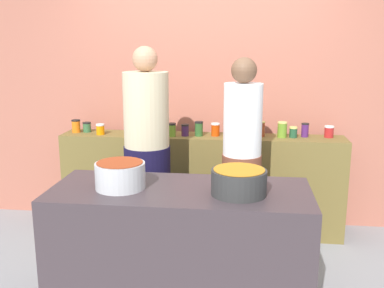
{
  "coord_description": "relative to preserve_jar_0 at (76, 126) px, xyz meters",
  "views": [
    {
      "loc": [
        0.41,
        -3.04,
        1.83
      ],
      "look_at": [
        0.0,
        0.35,
        1.05
      ],
      "focal_mm": 41.77,
      "sensor_mm": 36.0,
      "label": 1
    }
  ],
  "objects": [
    {
      "name": "preserve_jar_4",
      "position": [
        0.83,
        -0.04,
        -0.01
      ],
      "size": [
        0.08,
        0.08,
        0.11
      ],
      "color": "#A32413",
      "rests_on": "display_shelf"
    },
    {
      "name": "preserve_jar_5",
      "position": [
        0.96,
        -0.07,
        0.0
      ],
      "size": [
        0.09,
        0.09,
        0.13
      ],
      "color": "olive",
      "rests_on": "display_shelf"
    },
    {
      "name": "display_shelf",
      "position": [
        1.24,
        -0.0,
        -0.54
      ],
      "size": [
        2.7,
        0.36,
        0.96
      ],
      "primitive_type": "cube",
      "color": "brown",
      "rests_on": "ground"
    },
    {
      "name": "preserve_jar_15",
      "position": [
        2.43,
        0.05,
        -0.01
      ],
      "size": [
        0.09,
        0.09,
        0.11
      ],
      "color": "#A41F1F",
      "rests_on": "display_shelf"
    },
    {
      "name": "preserve_jar_1",
      "position": [
        0.1,
        0.03,
        -0.01
      ],
      "size": [
        0.08,
        0.08,
        0.1
      ],
      "color": "#335F39",
      "rests_on": "display_shelf"
    },
    {
      "name": "preserve_jar_14",
      "position": [
        2.21,
        0.05,
        0.0
      ],
      "size": [
        0.07,
        0.07,
        0.13
      ],
      "color": "#49205E",
      "rests_on": "display_shelf"
    },
    {
      "name": "prep_table",
      "position": [
        1.24,
        -1.4,
        -0.58
      ],
      "size": [
        1.7,
        0.7,
        0.9
      ],
      "primitive_type": "cube",
      "color": "#392F34",
      "rests_on": "ground"
    },
    {
      "name": "ground",
      "position": [
        1.24,
        -1.1,
        -1.03
      ],
      "size": [
        12.0,
        12.0,
        0.0
      ],
      "primitive_type": "plane",
      "color": "gray"
    },
    {
      "name": "preserve_jar_11",
      "position": [
        1.8,
        0.03,
        0.01
      ],
      "size": [
        0.09,
        0.09,
        0.14
      ],
      "color": "#943A20",
      "rests_on": "display_shelf"
    },
    {
      "name": "preserve_jar_9",
      "position": [
        1.51,
        -0.06,
        -0.01
      ],
      "size": [
        0.08,
        0.08,
        0.1
      ],
      "color": "orange",
      "rests_on": "display_shelf"
    },
    {
      "name": "preserve_jar_3",
      "position": [
        0.6,
        -0.02,
        0.0
      ],
      "size": [
        0.08,
        0.08,
        0.13
      ],
      "color": "gold",
      "rests_on": "display_shelf"
    },
    {
      "name": "cooking_pot_center",
      "position": [
        1.62,
        -1.46,
        -0.05
      ],
      "size": [
        0.35,
        0.35,
        0.16
      ],
      "color": "#2D2D2D",
      "rests_on": "prep_table"
    },
    {
      "name": "preserve_jar_0",
      "position": [
        0.0,
        0.0,
        0.0
      ],
      "size": [
        0.08,
        0.08,
        0.13
      ],
      "color": "orange",
      "rests_on": "display_shelf"
    },
    {
      "name": "cooking_pot_left",
      "position": [
        0.85,
        -1.43,
        -0.04
      ],
      "size": [
        0.33,
        0.33,
        0.18
      ],
      "color": "#B7B7BC",
      "rests_on": "prep_table"
    },
    {
      "name": "storefront_wall",
      "position": [
        1.24,
        0.35,
        0.47
      ],
      "size": [
        4.8,
        0.12,
        3.0
      ],
      "primitive_type": "cube",
      "color": "#A55E4C",
      "rests_on": "ground"
    },
    {
      "name": "preserve_jar_13",
      "position": [
        2.1,
        0.01,
        -0.01
      ],
      "size": [
        0.08,
        0.08,
        0.1
      ],
      "color": "#204B30",
      "rests_on": "display_shelf"
    },
    {
      "name": "cook_with_tongs",
      "position": [
        0.85,
        -0.62,
        -0.21
      ],
      "size": [
        0.39,
        0.39,
        1.8
      ],
      "color": "black",
      "rests_on": "ground"
    },
    {
      "name": "preserve_jar_10",
      "position": [
        1.65,
        0.05,
        -0.0
      ],
      "size": [
        0.07,
        0.07,
        0.13
      ],
      "color": "brown",
      "rests_on": "display_shelf"
    },
    {
      "name": "preserve_jar_8",
      "position": [
        1.37,
        -0.0,
        -0.0
      ],
      "size": [
        0.08,
        0.08,
        0.12
      ],
      "color": "#BC3A0A",
      "rests_on": "display_shelf"
    },
    {
      "name": "preserve_jar_12",
      "position": [
        2.0,
        0.01,
        0.01
      ],
      "size": [
        0.09,
        0.09,
        0.15
      ],
      "color": "olive",
      "rests_on": "display_shelf"
    },
    {
      "name": "cook_in_cap",
      "position": [
        1.63,
        -0.61,
        -0.24
      ],
      "size": [
        0.32,
        0.32,
        1.72
      ],
      "color": "brown",
      "rests_on": "ground"
    },
    {
      "name": "preserve_jar_6",
      "position": [
        1.09,
        -0.04,
        -0.01
      ],
      "size": [
        0.07,
        0.07,
        0.11
      ],
      "color": "#3F204D",
      "rests_on": "display_shelf"
    },
    {
      "name": "preserve_jar_2",
      "position": [
        0.27,
        -0.07,
        -0.01
      ],
      "size": [
        0.08,
        0.08,
        0.1
      ],
      "color": "orange",
      "rests_on": "display_shelf"
    },
    {
      "name": "preserve_jar_7",
      "position": [
        1.22,
        -0.02,
        0.01
      ],
      "size": [
        0.08,
        0.08,
        0.14
      ],
      "color": "#2C5425",
      "rests_on": "display_shelf"
    }
  ]
}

